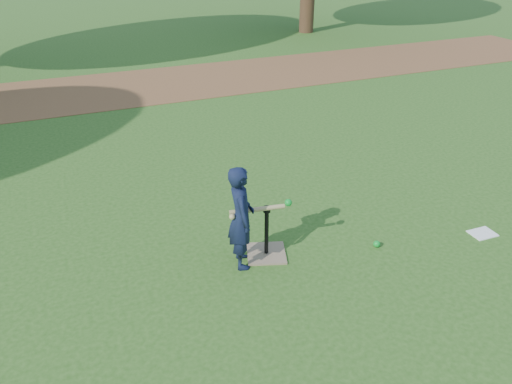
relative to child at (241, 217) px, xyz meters
name	(u,v)px	position (x,y,z in m)	size (l,w,h in m)	color
ground	(293,262)	(0.53, -0.21, -0.58)	(80.00, 80.00, 0.00)	#285116
dirt_strip	(149,85)	(0.53, 7.29, -0.58)	(24.00, 3.00, 0.01)	brown
child	(241,217)	(0.00, 0.00, 0.00)	(0.43, 0.28, 1.17)	black
wiffle_ball_ground	(377,244)	(1.55, -0.32, -0.54)	(0.08, 0.08, 0.08)	#0D9728
clipboard	(483,233)	(2.89, -0.58, -0.58)	(0.30, 0.23, 0.01)	white
batting_tee	(266,246)	(0.32, 0.04, -0.47)	(0.55, 0.55, 0.61)	#8A7358
swing_action	(261,209)	(0.23, 0.01, 0.05)	(0.70, 0.19, 0.12)	tan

